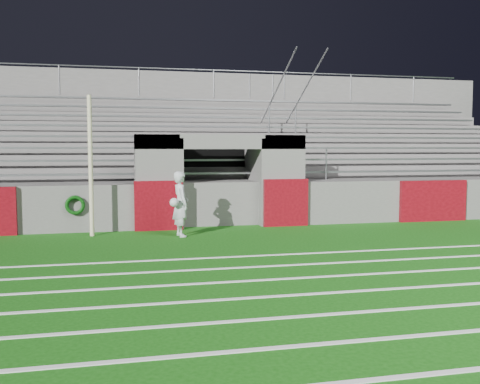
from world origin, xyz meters
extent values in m
plane|color=#12500D|center=(0.00, 0.00, 0.00)|extent=(90.00, 90.00, 0.00)
cylinder|color=beige|center=(-3.52, 2.39, 1.77)|extent=(0.11, 0.11, 3.55)
cube|color=white|center=(0.00, -7.00, 0.01)|extent=(28.00, 0.09, 0.01)
cube|color=white|center=(0.00, -6.00, 0.01)|extent=(28.00, 0.09, 0.01)
cube|color=white|center=(0.00, -5.00, 0.01)|extent=(28.00, 0.09, 0.01)
cube|color=white|center=(0.00, -4.00, 0.01)|extent=(28.00, 0.09, 0.01)
cube|color=white|center=(0.00, -3.00, 0.01)|extent=(28.00, 0.09, 0.01)
cube|color=white|center=(0.00, -2.00, 0.01)|extent=(28.00, 0.09, 0.01)
cube|color=white|center=(0.00, -1.00, 0.01)|extent=(28.00, 0.09, 0.01)
cube|color=#595754|center=(7.70, 3.17, 0.62)|extent=(10.60, 0.35, 1.25)
cube|color=#595754|center=(-1.80, 3.50, 1.30)|extent=(1.20, 1.00, 2.60)
cube|color=#595754|center=(1.80, 3.50, 1.30)|extent=(1.20, 1.00, 2.60)
cube|color=black|center=(0.00, 5.20, 1.25)|extent=(2.60, 0.20, 2.50)
cube|color=#595754|center=(-1.15, 4.10, 1.25)|extent=(0.10, 2.20, 2.50)
cube|color=#595754|center=(1.15, 4.10, 1.25)|extent=(0.10, 2.20, 2.50)
cube|color=#595754|center=(0.00, 3.50, 2.40)|extent=(4.80, 1.00, 0.40)
cube|color=#595754|center=(0.00, 7.35, 1.15)|extent=(26.00, 8.00, 0.20)
cube|color=#595754|center=(0.00, 7.35, 0.53)|extent=(26.00, 8.00, 1.05)
cube|color=#56070E|center=(-1.80, 2.94, 0.68)|extent=(1.30, 0.15, 1.35)
cube|color=#56070E|center=(1.80, 2.94, 0.68)|extent=(1.30, 0.15, 1.35)
cube|color=#56070E|center=(6.50, 2.94, 0.62)|extent=(2.20, 0.15, 1.25)
cube|color=gray|center=(0.00, 4.43, 1.47)|extent=(23.00, 0.28, 0.06)
cube|color=#595754|center=(0.00, 5.28, 1.44)|extent=(24.00, 0.75, 0.38)
cube|color=gray|center=(0.00, 5.18, 1.85)|extent=(23.00, 0.28, 0.06)
cube|color=#595754|center=(0.00, 6.03, 1.63)|extent=(24.00, 0.75, 0.76)
cube|color=gray|center=(0.00, 5.93, 2.23)|extent=(23.00, 0.28, 0.06)
cube|color=#595754|center=(0.00, 6.78, 1.82)|extent=(24.00, 0.75, 1.14)
cube|color=gray|center=(0.00, 6.68, 2.61)|extent=(23.00, 0.28, 0.06)
cube|color=#595754|center=(0.00, 7.53, 2.01)|extent=(24.00, 0.75, 1.52)
cube|color=gray|center=(0.00, 7.43, 2.99)|extent=(23.00, 0.28, 0.06)
cube|color=#595754|center=(0.00, 8.28, 2.20)|extent=(24.00, 0.75, 1.90)
cube|color=gray|center=(0.00, 8.18, 3.37)|extent=(23.00, 0.28, 0.06)
cube|color=#595754|center=(0.00, 9.03, 2.39)|extent=(24.00, 0.75, 2.28)
cube|color=gray|center=(0.00, 8.93, 3.75)|extent=(23.00, 0.28, 0.06)
cube|color=#595754|center=(0.00, 9.78, 2.58)|extent=(24.00, 0.75, 2.66)
cube|color=gray|center=(0.00, 9.68, 4.13)|extent=(23.00, 0.28, 0.06)
cube|color=#595754|center=(0.00, 10.45, 2.65)|extent=(26.00, 0.60, 5.29)
cylinder|color=#A5A8AD|center=(2.50, 4.15, 1.75)|extent=(0.05, 0.05, 1.00)
cylinder|color=#A5A8AD|center=(2.50, 7.15, 3.27)|extent=(0.05, 0.05, 1.00)
cylinder|color=#A5A8AD|center=(2.50, 10.15, 4.79)|extent=(0.05, 0.05, 1.00)
cylinder|color=#A5A8AD|center=(2.50, 7.15, 3.77)|extent=(0.05, 6.02, 3.08)
cylinder|color=#A5A8AD|center=(3.50, 4.15, 1.75)|extent=(0.05, 0.05, 1.00)
cylinder|color=#A5A8AD|center=(3.50, 7.15, 3.27)|extent=(0.05, 0.05, 1.00)
cylinder|color=#A5A8AD|center=(3.50, 10.15, 4.79)|extent=(0.05, 0.05, 1.00)
cylinder|color=#A5A8AD|center=(3.50, 7.15, 3.77)|extent=(0.05, 6.02, 3.08)
cylinder|color=#A5A8AD|center=(-5.00, 10.15, 4.84)|extent=(0.05, 0.05, 1.10)
cylinder|color=#A5A8AD|center=(-2.00, 10.15, 4.84)|extent=(0.05, 0.05, 1.10)
cylinder|color=#A5A8AD|center=(1.00, 10.15, 4.84)|extent=(0.05, 0.05, 1.10)
cylinder|color=#A5A8AD|center=(4.00, 10.15, 4.84)|extent=(0.05, 0.05, 1.10)
cylinder|color=#A5A8AD|center=(7.00, 10.15, 4.84)|extent=(0.05, 0.05, 1.10)
cylinder|color=#A5A8AD|center=(10.00, 10.15, 4.84)|extent=(0.05, 0.05, 1.10)
cylinder|color=#A5A8AD|center=(0.00, 10.15, 5.39)|extent=(24.00, 0.05, 0.05)
imported|color=silver|center=(-1.33, 1.83, 0.82)|extent=(0.50, 0.67, 1.65)
sphere|color=silver|center=(-1.52, 1.57, 0.89)|extent=(0.22, 0.22, 0.22)
torus|color=#0D4413|center=(-3.97, 2.95, 0.74)|extent=(0.50, 0.09, 0.50)
torus|color=#0C3E0D|center=(-3.97, 2.90, 0.74)|extent=(0.51, 0.10, 0.51)
camera|label=1|loc=(-2.83, -11.55, 2.22)|focal=40.00mm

